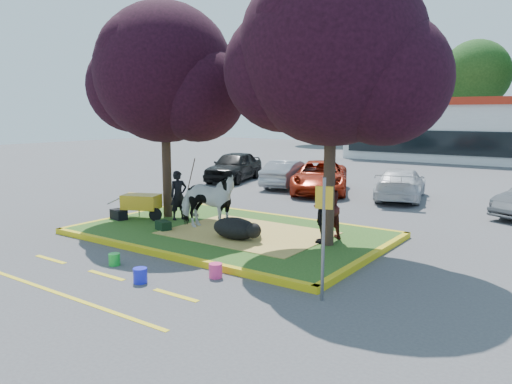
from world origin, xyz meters
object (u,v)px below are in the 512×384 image
Objects in this scene: bucket_pink at (216,271)px; car_black at (234,166)px; wheelbarrow at (142,202)px; car_silver at (288,174)px; bucket_green at (114,259)px; handler at (179,195)px; calf at (235,228)px; cow at (207,201)px; sign_post at (323,227)px; bucket_blue at (140,275)px.

car_black reaches higher than bucket_pink.
car_black is (-3.68, 9.40, 0.07)m from wheelbarrow.
wheelbarrow is 0.53× the size of car_silver.
bucket_green is (2.75, -3.30, -0.53)m from wheelbarrow.
bucket_green is at bearing -134.91° from handler.
calf is 10.43m from car_silver.
cow is 2.63m from wheelbarrow.
cow is 5.55m from sign_post.
bucket_blue is at bearing -132.58° from bucket_pink.
car_black is at bearing 88.99° from wheelbarrow.
bucket_pink is 14.93m from car_black.
bucket_pink is 0.99× the size of bucket_blue.
handler is at bearing 139.15° from sign_post.
cow reaches higher than wheelbarrow.
handler is at bearing 114.15° from bucket_green.
car_black is at bearing 116.85° from bucket_green.
sign_post is 16.36m from car_black.
calf is at bearing 69.11° from bucket_green.
handler is at bearing 61.31° from cow.
cow is 0.44× the size of car_black.
sign_post is (3.65, -2.17, 0.94)m from calf.
sign_post is 8.33× the size of bucket_green.
bucket_green is 2.47m from bucket_pink.
calf is 12.33m from car_black.
bucket_pink is (-2.39, -0.13, -1.22)m from sign_post.
car_silver is (-4.49, 12.93, 0.47)m from bucket_blue.
car_silver is at bearing 8.09° from cow.
sign_post is at bearing -61.55° from car_black.
wheelbarrow is at bearing 137.52° from bucket_blue.
calf is 0.57× the size of sign_post.
wheelbarrow is 10.09m from car_black.
handler is at bearing 142.02° from bucket_pink.
wheelbarrow reaches higher than bucket_green.
cow is 11.28m from car_black.
cow reaches higher than car_silver.
sign_post reaches higher than bucket_green.
cow is at bearing 133.31° from bucket_pink.
cow is at bearing 111.55° from bucket_blue.
cow is 0.97× the size of wheelbarrow.
handler is 5.28m from bucket_pink.
bucket_pink is at bearing 47.42° from bucket_blue.
handler is 4.30m from bucket_green.
car_silver is (-0.38, 9.17, -0.05)m from wheelbarrow.
sign_post is 3.83m from bucket_blue.
calf is at bearing 118.79° from bucket_pink.
bucket_blue is (1.50, -3.79, -0.80)m from cow.
bucket_green is at bearing 161.12° from bucket_blue.
handler reaches higher than calf.
wheelbarrow is at bearing 166.54° from calf.
car_black is at bearing -13.74° from car_silver.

